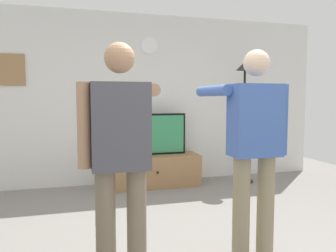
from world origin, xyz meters
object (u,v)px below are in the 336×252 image
Objects in this scene: person_standing_nearer_couch at (254,144)px; tv_stand at (154,170)px; framed_picture at (3,69)px; floor_lamp at (244,96)px; television at (153,134)px; person_standing_nearer_lamp at (120,152)px; wall_clock at (149,46)px.

tv_stand is at bearing 95.32° from person_standing_nearer_couch.
floor_lamp is at bearing -7.21° from framed_picture.
tv_stand is 2.42× the size of framed_picture.
framed_picture is 3.81m from person_standing_nearer_couch.
tv_stand is 2.65m from framed_picture.
framed_picture reaches higher than television.
person_standing_nearer_couch is (0.24, -2.57, 0.75)m from tv_stand.
framed_picture is at bearing 173.38° from television.
person_standing_nearer_lamp is (-0.85, -2.71, 0.17)m from television.
wall_clock reaches higher than person_standing_nearer_couch.
person_standing_nearer_couch is (0.24, -2.86, -1.22)m from wall_clock.
wall_clock reaches higher than tv_stand.
person_standing_nearer_couch is (2.38, -2.87, -0.79)m from framed_picture.
person_standing_nearer_couch is at bearing -84.68° from tv_stand.
wall_clock is (-0.00, 0.24, 1.40)m from television.
person_standing_nearer_lamp is at bearing -66.44° from framed_picture.
framed_picture is 0.34× the size of person_standing_nearer_couch.
floor_lamp reaches higher than person_standing_nearer_couch.
floor_lamp is (1.46, -0.21, 0.59)m from television.
tv_stand is at bearing -90.00° from television.
floor_lamp is at bearing 47.18° from person_standing_nearer_lamp.
framed_picture is 0.30× the size of floor_lamp.
floor_lamp is (3.60, -0.46, -0.38)m from framed_picture.
tv_stand is at bearing -90.00° from wall_clock.
tv_stand is 1.35× the size of television.
person_standing_nearer_couch is at bearing -84.78° from television.
tv_stand is 5.34× the size of wall_clock.
person_standing_nearer_couch is at bearing 4.49° from person_standing_nearer_lamp.
framed_picture reaches higher than person_standing_nearer_couch.
tv_stand is 0.72× the size of floor_lamp.
wall_clock reaches higher than framed_picture.
floor_lamp is (1.46, -0.16, 1.15)m from tv_stand.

